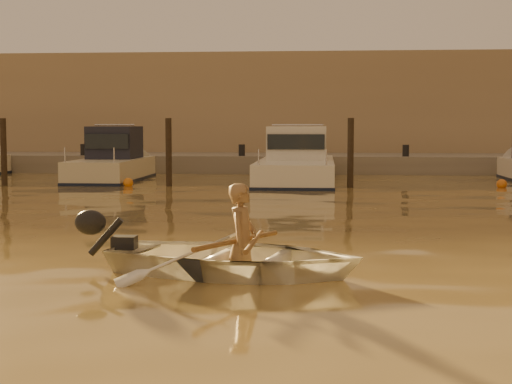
# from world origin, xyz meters

# --- Properties ---
(ground_plane) EXTENTS (160.00, 160.00, 0.00)m
(ground_plane) POSITION_xyz_m (0.00, 0.00, 0.00)
(ground_plane) COLOR olive
(ground_plane) RESTS_ON ground
(dinghy) EXTENTS (3.55, 2.85, 0.65)m
(dinghy) POSITION_xyz_m (-2.03, 0.53, 0.21)
(dinghy) COLOR white
(dinghy) RESTS_ON ground_plane
(person) EXTENTS (0.44, 0.58, 1.42)m
(person) POSITION_xyz_m (-1.93, 0.51, 0.41)
(person) COLOR #926E49
(person) RESTS_ON dinghy
(outboard_motor) EXTENTS (0.96, 0.58, 0.70)m
(outboard_motor) POSITION_xyz_m (-3.50, 0.84, 0.28)
(outboard_motor) COLOR black
(outboard_motor) RESTS_ON dinghy
(oar_port) EXTENTS (0.07, 2.10, 0.13)m
(oar_port) POSITION_xyz_m (-1.79, 0.48, 0.42)
(oar_port) COLOR brown
(oar_port) RESTS_ON dinghy
(oar_starboard) EXTENTS (0.84, 1.97, 0.13)m
(oar_starboard) POSITION_xyz_m (-1.98, 0.52, 0.42)
(oar_starboard) COLOR brown
(oar_starboard) RESTS_ON dinghy
(moored_boat_1) EXTENTS (1.85, 5.65, 1.75)m
(moored_boat_1) POSITION_xyz_m (-7.84, 16.00, 0.62)
(moored_boat_1) COLOR beige
(moored_boat_1) RESTS_ON ground_plane
(moored_boat_2) EXTENTS (2.32, 7.77, 1.75)m
(moored_boat_2) POSITION_xyz_m (-1.83, 16.00, 0.62)
(moored_boat_2) COLOR white
(moored_boat_2) RESTS_ON ground_plane
(piling_0) EXTENTS (0.18, 0.18, 2.20)m
(piling_0) POSITION_xyz_m (-10.50, 13.80, 0.90)
(piling_0) COLOR #2D2319
(piling_0) RESTS_ON ground_plane
(piling_1) EXTENTS (0.18, 0.18, 2.20)m
(piling_1) POSITION_xyz_m (-5.50, 13.80, 0.90)
(piling_1) COLOR #2D2319
(piling_1) RESTS_ON ground_plane
(piling_2) EXTENTS (0.18, 0.18, 2.20)m
(piling_2) POSITION_xyz_m (-0.20, 13.80, 0.90)
(piling_2) COLOR #2D2319
(piling_2) RESTS_ON ground_plane
(fender_b) EXTENTS (0.30, 0.30, 0.30)m
(fender_b) POSITION_xyz_m (-6.70, 13.72, 0.10)
(fender_b) COLOR orange
(fender_b) RESTS_ON ground_plane
(fender_c) EXTENTS (0.30, 0.30, 0.30)m
(fender_c) POSITION_xyz_m (-1.04, 12.81, 0.10)
(fender_c) COLOR white
(fender_c) RESTS_ON ground_plane
(fender_d) EXTENTS (0.30, 0.30, 0.30)m
(fender_d) POSITION_xyz_m (4.14, 14.11, 0.10)
(fender_d) COLOR orange
(fender_d) RESTS_ON ground_plane
(quay) EXTENTS (52.00, 4.00, 1.00)m
(quay) POSITION_xyz_m (0.00, 21.50, 0.15)
(quay) COLOR gray
(quay) RESTS_ON ground_plane
(waterfront_building) EXTENTS (46.00, 7.00, 4.80)m
(waterfront_building) POSITION_xyz_m (0.00, 27.00, 2.40)
(waterfront_building) COLOR #9E8466
(waterfront_building) RESTS_ON quay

